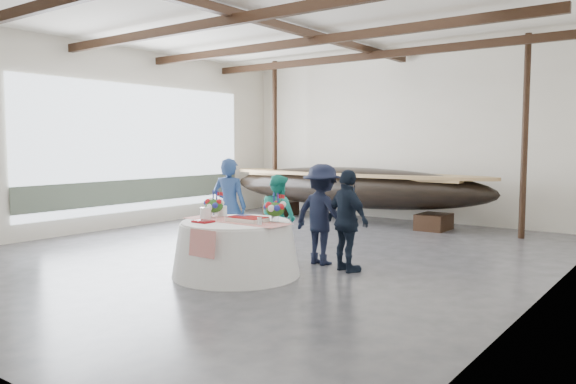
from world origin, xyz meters
The scene contains 14 objects.
floor centered at (0.00, 0.00, 0.00)m, with size 10.00×12.00×0.01m, color #3D3D42.
wall_back centered at (0.00, 6.00, 2.25)m, with size 10.00×0.02×4.50m, color silver.
wall_left centered at (-5.00, 0.00, 2.25)m, with size 0.02×12.00×4.50m, color silver.
wall_right centered at (5.00, 0.00, 2.25)m, with size 0.02×12.00×4.50m, color silver.
ceiling centered at (0.00, 0.00, 4.50)m, with size 10.00×12.00×0.01m, color white.
pavilion_structure centered at (0.00, 0.81, 4.00)m, with size 9.80×11.76×4.50m.
open_bay centered at (-4.95, 1.00, 1.83)m, with size 0.03×7.00×3.20m.
longboat_display centered at (-0.91, 4.68, 0.94)m, with size 7.87×1.57×1.47m.
banquet_table centered at (0.74, -1.75, 0.44)m, with size 2.05×2.05×0.88m.
tabletop_items centered at (0.70, -1.61, 1.02)m, with size 1.90×1.00×0.40m.
guest_woman_blue centered at (-0.51, -0.55, 0.92)m, with size 0.67×0.44×1.84m, color navy.
guest_woman_teal centered at (0.45, -0.26, 0.77)m, with size 0.75×0.59×1.55m, color teal.
guest_man_left centered at (1.39, -0.22, 0.88)m, with size 1.14×0.65×1.76m, color black.
guest_man_right centered at (2.04, -0.46, 0.85)m, with size 0.99×0.41×1.69m, color black.
Camera 1 is at (6.73, -8.38, 2.12)m, focal length 35.00 mm.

